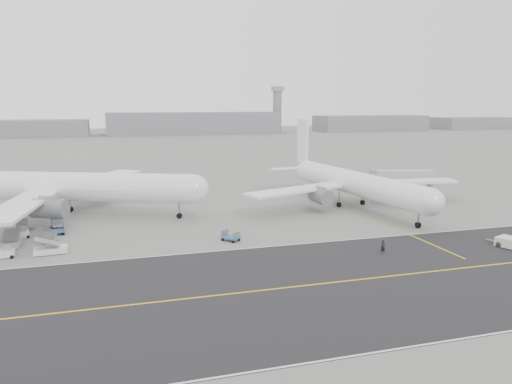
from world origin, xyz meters
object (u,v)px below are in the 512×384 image
object	(u,v)px
airliner_b	(352,182)
control_tower	(277,108)
jet_bridge	(403,177)
airliner_a	(62,187)
ground_crew_a	(383,247)

from	to	relation	value
airliner_b	control_tower	bearing A→B (deg)	67.57
airliner_b	jet_bridge	bearing A→B (deg)	20.55
control_tower	airliner_b	bearing A→B (deg)	-105.63
airliner_a	jet_bridge	bearing A→B (deg)	-66.16
jet_bridge	airliner_a	bearing A→B (deg)	-162.04
ground_crew_a	jet_bridge	bearing A→B (deg)	57.02
airliner_b	airliner_a	bearing A→B (deg)	165.51
ground_crew_a	control_tower	bearing A→B (deg)	76.60
airliner_b	ground_crew_a	distance (m)	31.94
airliner_b	jet_bridge	distance (m)	19.29
control_tower	jet_bridge	world-z (taller)	control_tower
airliner_a	ground_crew_a	bearing A→B (deg)	-107.97
airliner_b	jet_bridge	world-z (taller)	airliner_b
airliner_a	jet_bridge	world-z (taller)	airliner_a
control_tower	airliner_a	world-z (taller)	control_tower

